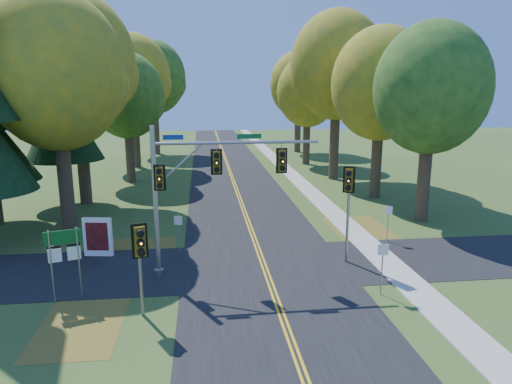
{
  "coord_description": "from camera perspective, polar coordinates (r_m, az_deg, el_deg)",
  "views": [
    {
      "loc": [
        -2.89,
        -19.09,
        8.49
      ],
      "look_at": [
        -0.1,
        4.34,
        3.2
      ],
      "focal_mm": 32.0,
      "sensor_mm": 36.0,
      "label": 1
    }
  ],
  "objects": [
    {
      "name": "road_cross",
      "position": [
        22.91,
        0.95,
        -9.09
      ],
      "size": [
        60.0,
        6.0,
        0.02
      ],
      "primitive_type": "cube",
      "color": "black",
      "rests_on": "ground"
    },
    {
      "name": "tree_e_c",
      "position": [
        44.7,
        10.18,
        15.23
      ],
      "size": [
        8.8,
        8.8,
        15.79
      ],
      "color": "#38281C",
      "rests_on": "ground"
    },
    {
      "name": "tree_e_d",
      "position": [
        53.36,
        6.52,
        12.28
      ],
      "size": [
        7.0,
        7.0,
        12.32
      ],
      "color": "#38281C",
      "rests_on": "ground"
    },
    {
      "name": "leaf_patch_e",
      "position": [
        28.2,
        13.71,
        -5.25
      ],
      "size": [
        3.5,
        8.0,
        0.0
      ],
      "primitive_type": "cube",
      "color": "brown",
      "rests_on": "ground"
    },
    {
      "name": "road_main",
      "position": [
        21.08,
        1.7,
        -11.08
      ],
      "size": [
        8.0,
        160.0,
        0.02
      ],
      "primitive_type": "cube",
      "color": "black",
      "rests_on": "ground"
    },
    {
      "name": "tree_w_e",
      "position": [
        63.48,
        -12.61,
        13.77
      ],
      "size": [
        8.4,
        8.4,
        14.97
      ],
      "color": "#38281C",
      "rests_on": "ground"
    },
    {
      "name": "tree_e_a",
      "position": [
        31.39,
        21.1,
        11.89
      ],
      "size": [
        7.2,
        7.2,
        12.73
      ],
      "color": "#38281C",
      "rests_on": "ground"
    },
    {
      "name": "ground",
      "position": [
        21.09,
        1.7,
        -11.11
      ],
      "size": [
        160.0,
        160.0,
        0.0
      ],
      "primitive_type": "plane",
      "color": "#2F4E1B",
      "rests_on": "ground"
    },
    {
      "name": "route_sign_cluster",
      "position": [
        20.02,
        -22.86,
        -6.74
      ],
      "size": [
        1.39,
        0.47,
        3.1
      ],
      "rotation": [
        0.0,
        0.0,
        0.3
      ],
      "color": "gray",
      "rests_on": "ground"
    },
    {
      "name": "tree_w_c",
      "position": [
        44.06,
        -15.79,
        11.46
      ],
      "size": [
        6.8,
        6.8,
        11.91
      ],
      "color": "#38281C",
      "rests_on": "ground"
    },
    {
      "name": "centerline_left",
      "position": [
        21.06,
        1.42,
        -11.06
      ],
      "size": [
        0.1,
        160.0,
        0.01
      ],
      "primitive_type": "cube",
      "color": "gold",
      "rests_on": "road_main"
    },
    {
      "name": "pine_c",
      "position": [
        36.53,
        -23.54,
        13.5
      ],
      "size": [
        5.6,
        5.6,
        20.56
      ],
      "color": "#38281C",
      "rests_on": "ground"
    },
    {
      "name": "traffic_mast",
      "position": [
        20.77,
        -7.38,
        1.41
      ],
      "size": [
        7.69,
        0.68,
        6.97
      ],
      "rotation": [
        0.0,
        0.0,
        0.01
      ],
      "color": "gray",
      "rests_on": "ground"
    },
    {
      "name": "leaf_patch_w_far",
      "position": [
        18.76,
        -20.97,
        -15.15
      ],
      "size": [
        3.0,
        5.0,
        0.0
      ],
      "primitive_type": "cube",
      "color": "brown",
      "rests_on": "ground"
    },
    {
      "name": "leaf_patch_w_near",
      "position": [
        24.86,
        -14.86,
        -7.76
      ],
      "size": [
        4.0,
        6.0,
        0.0
      ],
      "primitive_type": "cube",
      "color": "brown",
      "rests_on": "ground"
    },
    {
      "name": "east_signal_pole",
      "position": [
        22.52,
        11.5,
        0.18
      ],
      "size": [
        0.54,
        0.65,
        4.92
      ],
      "rotation": [
        0.0,
        0.0,
        -0.41
      ],
      "color": "#919499",
      "rests_on": "ground"
    },
    {
      "name": "ped_signal_pole",
      "position": [
        17.46,
        -14.31,
        -6.82
      ],
      "size": [
        0.58,
        0.69,
        3.75
      ],
      "rotation": [
        0.0,
        0.0,
        0.29
      ],
      "color": "gray",
      "rests_on": "ground"
    },
    {
      "name": "tree_e_e",
      "position": [
        64.08,
        5.38,
        13.2
      ],
      "size": [
        7.8,
        7.8,
        13.74
      ],
      "color": "#38281C",
      "rests_on": "ground"
    },
    {
      "name": "reg_sign_e_south",
      "position": [
        19.96,
        15.55,
        -8.07
      ],
      "size": [
        0.44,
        0.11,
        2.32
      ],
      "rotation": [
        0.0,
        0.0,
        -0.18
      ],
      "color": "gray",
      "rests_on": "ground"
    },
    {
      "name": "tree_w_d",
      "position": [
        52.78,
        -15.1,
        13.61
      ],
      "size": [
        8.2,
        8.2,
        14.56
      ],
      "color": "#38281C",
      "rests_on": "ground"
    },
    {
      "name": "info_kiosk",
      "position": [
        25.14,
        -19.16,
        -5.35
      ],
      "size": [
        1.51,
        0.45,
        2.07
      ],
      "rotation": [
        0.0,
        0.0,
        -0.16
      ],
      "color": "white",
      "rests_on": "ground"
    },
    {
      "name": "tree_e_b",
      "position": [
        37.33,
        15.39,
        12.82
      ],
      "size": [
        7.6,
        7.6,
        13.33
      ],
      "color": "#38281C",
      "rests_on": "ground"
    },
    {
      "name": "tree_w_a",
      "position": [
        29.65,
        -23.61,
        13.54
      ],
      "size": [
        8.0,
        8.0,
        14.15
      ],
      "color": "#38281C",
      "rests_on": "ground"
    },
    {
      "name": "reg_sign_e_north",
      "position": [
        26.91,
        16.2,
        -2.99
      ],
      "size": [
        0.41,
        0.09,
        2.15
      ],
      "rotation": [
        0.0,
        0.0,
        -0.15
      ],
      "color": "gray",
      "rests_on": "ground"
    },
    {
      "name": "tree_w_b",
      "position": [
        36.51,
        -21.52,
        14.74
      ],
      "size": [
        8.6,
        8.6,
        15.38
      ],
      "color": "#38281C",
      "rests_on": "ground"
    },
    {
      "name": "sidewalk_east",
      "position": [
        22.77,
        17.56,
        -9.79
      ],
      "size": [
        1.6,
        160.0,
        0.06
      ],
      "primitive_type": "cube",
      "color": "#9E998E",
      "rests_on": "ground"
    },
    {
      "name": "reg_sign_w",
      "position": [
        23.9,
        -9.67,
        -4.45
      ],
      "size": [
        0.42,
        0.15,
        2.25
      ],
      "rotation": [
        0.0,
        0.0,
        -0.27
      ],
      "color": "gray",
      "rests_on": "ground"
    },
    {
      "name": "centerline_right",
      "position": [
        21.09,
        1.97,
        -11.03
      ],
      "size": [
        0.1,
        160.0,
        0.01
      ],
      "primitive_type": "cube",
      "color": "gold",
      "rests_on": "road_main"
    }
  ]
}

